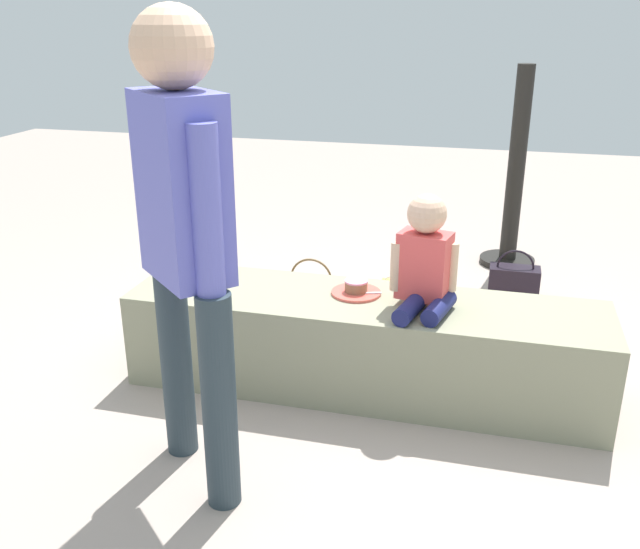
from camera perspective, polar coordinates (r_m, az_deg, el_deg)
ground_plane at (r=3.19m, az=3.53°, el=-9.13°), size 12.00×12.00×0.00m
concrete_ledge at (r=3.09m, az=3.61°, el=-5.71°), size 2.08×0.50×0.43m
child_seated at (r=2.88m, az=8.64°, el=1.22°), size 0.28×0.34×0.48m
adult_standing at (r=2.26m, az=-11.09°, el=4.55°), size 0.39×0.37×1.62m
cake_plate at (r=3.05m, az=2.99°, el=-1.23°), size 0.22×0.22×0.07m
gift_bag at (r=3.50m, az=6.52°, el=-3.31°), size 0.20×0.13×0.38m
railing_post at (r=4.70m, az=15.68°, el=6.67°), size 0.36×0.36×1.29m
water_bottle_near_gift at (r=3.61m, az=-1.15°, el=-3.59°), size 0.07×0.07×0.22m
party_cup_red at (r=3.88m, az=8.31°, el=-2.78°), size 0.08×0.08×0.10m
handbag_black_leather at (r=4.16m, az=15.65°, el=-0.75°), size 0.28×0.14×0.32m
handbag_brown_canvas at (r=3.89m, az=-0.73°, el=-1.63°), size 0.33×0.13×0.32m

